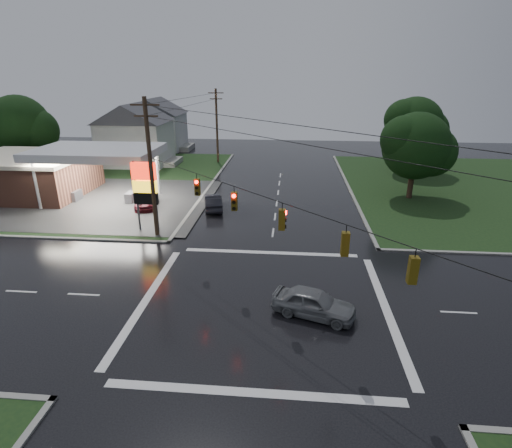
# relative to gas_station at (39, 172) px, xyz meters

# --- Properties ---
(ground) EXTENTS (120.00, 120.00, 0.00)m
(ground) POSITION_rel_gas_station_xyz_m (25.68, -19.70, -2.55)
(ground) COLOR black
(ground) RESTS_ON ground
(grass_nw) EXTENTS (36.00, 36.00, 0.08)m
(grass_nw) POSITION_rel_gas_station_xyz_m (-0.32, 6.30, -2.51)
(grass_nw) COLOR black
(grass_nw) RESTS_ON ground
(grass_ne) EXTENTS (36.00, 36.00, 0.08)m
(grass_ne) POSITION_rel_gas_station_xyz_m (51.68, 6.30, -2.51)
(grass_ne) COLOR black
(grass_ne) RESTS_ON ground
(gas_station) EXTENTS (26.20, 18.00, 5.60)m
(gas_station) POSITION_rel_gas_station_xyz_m (0.00, 0.00, 0.00)
(gas_station) COLOR #2D2D2D
(gas_station) RESTS_ON ground
(pylon_sign) EXTENTS (2.00, 0.35, 6.00)m
(pylon_sign) POSITION_rel_gas_station_xyz_m (15.18, -9.20, 1.46)
(pylon_sign) COLOR #59595E
(pylon_sign) RESTS_ON ground
(utility_pole_nw) EXTENTS (2.20, 0.32, 11.00)m
(utility_pole_nw) POSITION_rel_gas_station_xyz_m (16.18, -10.20, 3.17)
(utility_pole_nw) COLOR #382619
(utility_pole_nw) RESTS_ON ground
(utility_pole_n) EXTENTS (2.20, 0.32, 10.50)m
(utility_pole_n) POSITION_rel_gas_station_xyz_m (16.18, 18.30, 2.92)
(utility_pole_n) COLOR #382619
(utility_pole_n) RESTS_ON ground
(traffic_signals) EXTENTS (26.87, 26.87, 1.47)m
(traffic_signals) POSITION_rel_gas_station_xyz_m (25.69, -19.72, 3.93)
(traffic_signals) COLOR black
(traffic_signals) RESTS_ON ground
(house_near) EXTENTS (11.05, 8.48, 8.60)m
(house_near) POSITION_rel_gas_station_xyz_m (4.73, 16.30, 1.86)
(house_near) COLOR silver
(house_near) RESTS_ON ground
(house_far) EXTENTS (11.05, 8.48, 8.60)m
(house_far) POSITION_rel_gas_station_xyz_m (3.73, 28.30, 1.86)
(house_far) COLOR silver
(house_far) RESTS_ON ground
(tree_nw_behind) EXTENTS (8.93, 7.60, 10.00)m
(tree_nw_behind) POSITION_rel_gas_station_xyz_m (-8.17, 10.29, 3.63)
(tree_nw_behind) COLOR black
(tree_nw_behind) RESTS_ON ground
(tree_ne_near) EXTENTS (7.99, 6.80, 8.98)m
(tree_ne_near) POSITION_rel_gas_station_xyz_m (39.82, 2.29, 3.01)
(tree_ne_near) COLOR black
(tree_ne_near) RESTS_ON ground
(tree_ne_far) EXTENTS (8.46, 7.20, 9.80)m
(tree_ne_far) POSITION_rel_gas_station_xyz_m (42.83, 14.29, 3.63)
(tree_ne_far) COLOR black
(tree_ne_far) RESTS_ON ground
(car_north) EXTENTS (2.68, 4.88, 1.52)m
(car_north) POSITION_rel_gas_station_xyz_m (19.49, -3.05, -1.79)
(car_north) COLOR black
(car_north) RESTS_ON ground
(car_crossing) EXTENTS (4.95, 3.22, 1.57)m
(car_crossing) POSITION_rel_gas_station_xyz_m (28.50, -20.69, -1.76)
(car_crossing) COLOR slate
(car_crossing) RESTS_ON ground
(car_pump) EXTENTS (3.15, 5.14, 1.39)m
(car_pump) POSITION_rel_gas_station_xyz_m (12.68, -2.93, -1.85)
(car_pump) COLOR #52121B
(car_pump) RESTS_ON ground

